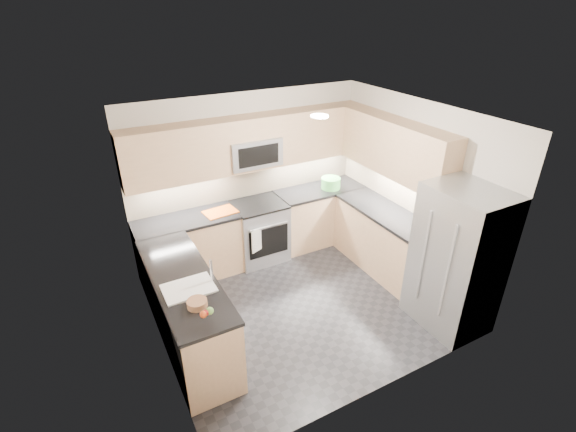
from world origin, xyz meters
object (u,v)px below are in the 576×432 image
(utensil_bowl, at_px, (331,183))
(cutting_board, at_px, (220,212))
(refrigerator, at_px, (457,260))
(fruit_basket, at_px, (197,303))
(gas_range, at_px, (259,232))
(microwave, at_px, (253,151))

(utensil_bowl, relative_size, cutting_board, 0.68)
(refrigerator, relative_size, utensil_bowl, 5.93)
(refrigerator, xyz_separation_m, fruit_basket, (-2.95, 0.59, 0.08))
(gas_range, bearing_deg, refrigerator, -59.12)
(microwave, relative_size, refrigerator, 0.42)
(microwave, distance_m, cutting_board, 0.97)
(microwave, height_order, fruit_basket, microwave)
(microwave, bearing_deg, fruit_basket, -127.48)
(refrigerator, height_order, cutting_board, refrigerator)
(cutting_board, relative_size, fruit_basket, 2.25)
(gas_range, relative_size, fruit_basket, 4.57)
(gas_range, height_order, microwave, microwave)
(utensil_bowl, bearing_deg, microwave, 172.08)
(cutting_board, bearing_deg, refrigerator, -49.61)
(refrigerator, xyz_separation_m, cutting_board, (-2.05, 2.41, 0.05))
(microwave, xyz_separation_m, utensil_bowl, (1.25, -0.17, -0.67))
(gas_range, height_order, fruit_basket, fruit_basket)
(microwave, bearing_deg, utensil_bowl, -7.92)
(gas_range, distance_m, microwave, 1.25)
(fruit_basket, bearing_deg, microwave, 52.52)
(gas_range, distance_m, refrigerator, 2.86)
(microwave, relative_size, fruit_basket, 3.81)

